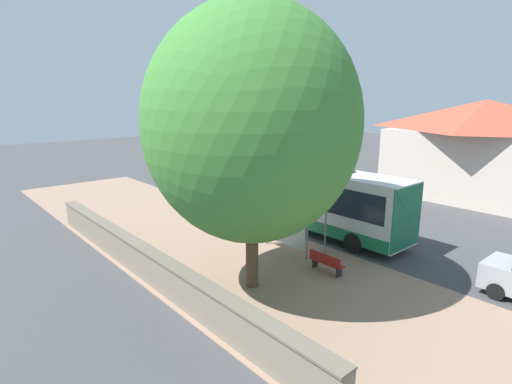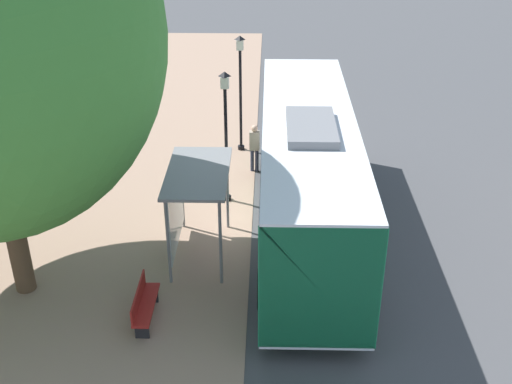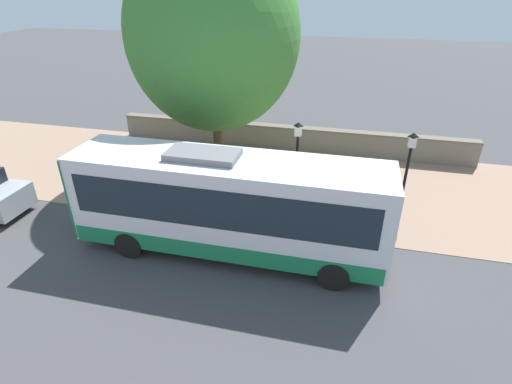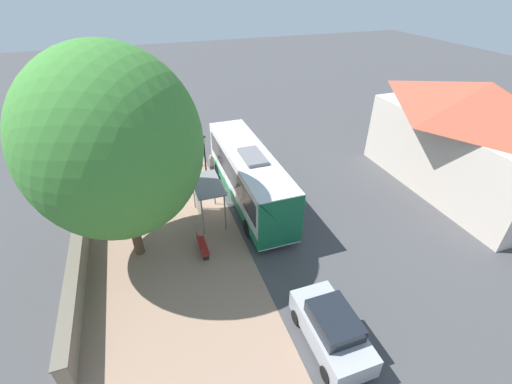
{
  "view_description": "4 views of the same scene",
  "coord_description": "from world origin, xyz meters",
  "px_view_note": "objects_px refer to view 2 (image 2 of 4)",
  "views": [
    {
      "loc": [
        -15.24,
        -14.48,
        7.39
      ],
      "look_at": [
        -0.67,
        2.27,
        2.14
      ],
      "focal_mm": 28.0,
      "sensor_mm": 36.0,
      "label": 1
    },
    {
      "loc": [
        0.48,
        -16.27,
        9.94
      ],
      "look_at": [
        0.14,
        -0.83,
        1.58
      ],
      "focal_mm": 45.0,
      "sensor_mm": 36.0,
      "label": 2
    },
    {
      "loc": [
        12.78,
        3.24,
        8.74
      ],
      "look_at": [
        1.14,
        0.43,
        2.31
      ],
      "focal_mm": 28.0,
      "sensor_mm": 36.0,
      "label": 3
    },
    {
      "loc": [
        -4.23,
        -18.39,
        13.0
      ],
      "look_at": [
        1.82,
        -1.06,
        0.99
      ],
      "focal_mm": 24.0,
      "sensor_mm": 36.0,
      "label": 4
    }
  ],
  "objects_px": {
    "bench": "(144,304)",
    "street_lamp_far": "(240,84)",
    "bus_shelter": "(193,187)",
    "street_lamp_near": "(226,127)",
    "bus": "(307,174)",
    "pedestrian": "(254,144)"
  },
  "relations": [
    {
      "from": "street_lamp_near",
      "to": "street_lamp_far",
      "type": "distance_m",
      "value": 3.86
    },
    {
      "from": "street_lamp_near",
      "to": "street_lamp_far",
      "type": "bearing_deg",
      "value": 85.99
    },
    {
      "from": "bus_shelter",
      "to": "street_lamp_near",
      "type": "bearing_deg",
      "value": 77.13
    },
    {
      "from": "bus",
      "to": "bus_shelter",
      "type": "bearing_deg",
      "value": -161.14
    },
    {
      "from": "street_lamp_near",
      "to": "bus_shelter",
      "type": "bearing_deg",
      "value": -102.87
    },
    {
      "from": "bench",
      "to": "street_lamp_near",
      "type": "height_order",
      "value": "street_lamp_near"
    },
    {
      "from": "pedestrian",
      "to": "street_lamp_near",
      "type": "bearing_deg",
      "value": -111.08
    },
    {
      "from": "bench",
      "to": "street_lamp_far",
      "type": "height_order",
      "value": "street_lamp_far"
    },
    {
      "from": "bus",
      "to": "pedestrian",
      "type": "xyz_separation_m",
      "value": [
        -1.55,
        4.07,
        -0.95
      ]
    },
    {
      "from": "bench",
      "to": "bus",
      "type": "bearing_deg",
      "value": 44.55
    },
    {
      "from": "bus",
      "to": "street_lamp_near",
      "type": "relative_size",
      "value": 2.54
    },
    {
      "from": "pedestrian",
      "to": "bench",
      "type": "relative_size",
      "value": 1.04
    },
    {
      "from": "bus",
      "to": "street_lamp_near",
      "type": "bearing_deg",
      "value": 140.07
    },
    {
      "from": "bench",
      "to": "street_lamp_near",
      "type": "relative_size",
      "value": 0.39
    },
    {
      "from": "bus_shelter",
      "to": "bus",
      "type": "bearing_deg",
      "value": 18.86
    },
    {
      "from": "bench",
      "to": "street_lamp_near",
      "type": "bearing_deg",
      "value": 74.77
    },
    {
      "from": "street_lamp_near",
      "to": "bus",
      "type": "bearing_deg",
      "value": -39.93
    },
    {
      "from": "bus_shelter",
      "to": "pedestrian",
      "type": "height_order",
      "value": "bus_shelter"
    },
    {
      "from": "bus_shelter",
      "to": "bench",
      "type": "xyz_separation_m",
      "value": [
        -0.91,
        -2.86,
        -1.61
      ]
    },
    {
      "from": "bus",
      "to": "bench",
      "type": "relative_size",
      "value": 6.53
    },
    {
      "from": "bench",
      "to": "street_lamp_far",
      "type": "bearing_deg",
      "value": 79.12
    },
    {
      "from": "bus",
      "to": "pedestrian",
      "type": "height_order",
      "value": "bus"
    }
  ]
}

